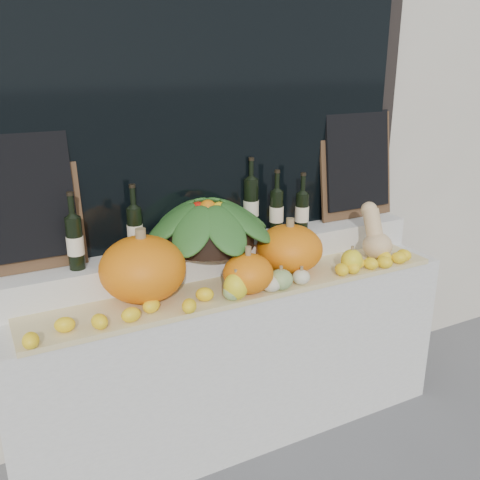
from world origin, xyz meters
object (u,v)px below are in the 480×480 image
Objects in this scene: pumpkin_left at (143,269)px; produce_bowl at (208,223)px; wine_bottle_tall at (251,205)px; pumpkin_right at (289,249)px; butternut_squash at (375,236)px.

produce_bowl reaches higher than pumpkin_left.
pumpkin_left is at bearing -158.74° from wine_bottle_tall.
wine_bottle_tall reaches higher than pumpkin_right.
produce_bowl reaches higher than pumpkin_right.
pumpkin_left is at bearing -155.12° from produce_bowl.
butternut_squash is at bearing -4.82° from pumpkin_right.
pumpkin_left is 0.76m from wine_bottle_tall.
butternut_squash reaches higher than pumpkin_right.
wine_bottle_tall is at bearing 15.90° from produce_bowl.
pumpkin_left and butternut_squash have the same top height.
produce_bowl is at bearing -164.10° from wine_bottle_tall.
pumpkin_right is at bearing 175.18° from butternut_squash.
produce_bowl is at bearing 164.25° from butternut_squash.
produce_bowl is at bearing 150.26° from pumpkin_right.
butternut_squash is 0.72× the size of wine_bottle_tall.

